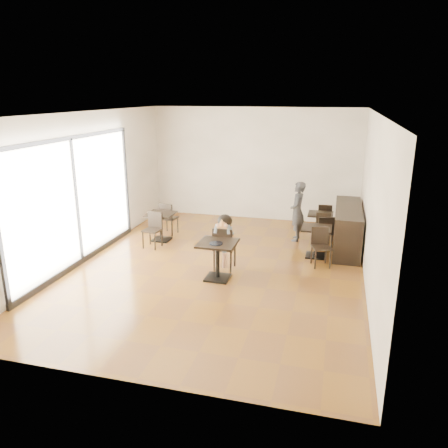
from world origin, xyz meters
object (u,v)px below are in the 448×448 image
(chair_left_b, at_px, (152,230))
(cafe_table_left, at_px, (161,227))
(child, at_px, (225,242))
(adult_patron, at_px, (297,211))
(cafe_table_mid, at_px, (316,242))
(chair_back_b, at_px, (323,230))
(child_table, at_px, (218,261))
(chair_mid_b, at_px, (321,248))
(chair_left_a, at_px, (169,218))
(child_chair, at_px, (225,248))
(chair_back_a, at_px, (325,218))
(cafe_table_back, at_px, (320,226))
(chair_mid_a, at_px, (324,232))

(chair_left_b, bearing_deg, cafe_table_left, 97.03)
(child, bearing_deg, adult_patron, 60.69)
(cafe_table_mid, relative_size, chair_back_b, 0.88)
(child_table, height_order, chair_mid_b, chair_mid_b)
(cafe_table_left, height_order, chair_left_a, chair_left_a)
(chair_mid_b, relative_size, chair_back_b, 1.06)
(child_chair, xyz_separation_m, chair_back_b, (1.93, 2.02, -0.07))
(chair_back_b, bearing_deg, chair_left_a, 179.12)
(child_table, bearing_deg, chair_left_b, 145.33)
(child_chair, distance_m, cafe_table_mid, 2.18)
(chair_back_a, bearing_deg, chair_back_b, 87.94)
(child, xyz_separation_m, chair_back_b, (1.93, 2.02, -0.19))
(child_chair, distance_m, chair_mid_b, 2.06)
(child, height_order, cafe_table_back, child)
(chair_mid_a, height_order, chair_back_b, chair_mid_a)
(child, xyz_separation_m, cafe_table_mid, (1.82, 1.21, -0.24))
(adult_patron, relative_size, chair_mid_b, 1.79)
(adult_patron, distance_m, chair_left_a, 3.32)
(cafe_table_mid, xyz_separation_m, chair_left_a, (-3.83, 0.73, 0.08))
(adult_patron, bearing_deg, chair_mid_b, 20.75)
(adult_patron, height_order, chair_left_a, adult_patron)
(cafe_table_mid, relative_size, cafe_table_left, 0.98)
(cafe_table_left, bearing_deg, child_table, -43.97)
(child, bearing_deg, chair_mid_b, 18.61)
(chair_left_b, bearing_deg, adult_patron, 30.54)
(cafe_table_back, distance_m, chair_mid_b, 1.92)
(child_table, distance_m, child, 0.58)
(chair_mid_b, bearing_deg, chair_left_a, 143.39)
(cafe_table_left, xyz_separation_m, cafe_table_back, (3.85, 1.18, -0.03))
(cafe_table_back, bearing_deg, chair_left_a, -170.69)
(chair_left_a, bearing_deg, child_chair, 143.06)
(adult_patron, distance_m, cafe_table_back, 0.76)
(child, xyz_separation_m, chair_left_b, (-2.01, 0.84, -0.16))
(chair_left_a, xyz_separation_m, chair_back_b, (3.94, 0.08, -0.03))
(child, distance_m, cafe_table_left, 2.46)
(cafe_table_mid, xyz_separation_m, chair_left_b, (-3.83, -0.37, 0.08))
(cafe_table_left, bearing_deg, chair_mid_a, 5.26)
(child_table, distance_m, adult_patron, 3.12)
(chair_left_a, bearing_deg, adult_patron, -167.22)
(cafe_table_mid, distance_m, chair_back_a, 1.92)
(chair_left_a, bearing_deg, chair_back_a, -156.28)
(cafe_table_mid, bearing_deg, chair_mid_b, -75.66)
(chair_mid_b, distance_m, chair_left_b, 3.97)
(adult_patron, height_order, chair_mid_b, adult_patron)
(child_table, height_order, cafe_table_left, child_table)
(adult_patron, relative_size, chair_back_a, 1.90)
(adult_patron, distance_m, chair_mid_b, 1.78)
(cafe_table_left, relative_size, chair_back_b, 0.90)
(cafe_table_back, bearing_deg, chair_back_a, 80.55)
(child_table, distance_m, chair_back_b, 3.22)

